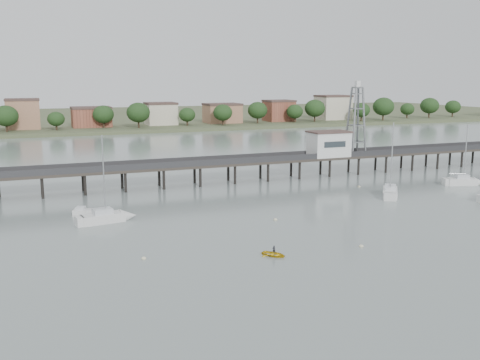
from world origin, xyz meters
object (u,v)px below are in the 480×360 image
object	(u,v)px
white_tender	(86,212)
sailboat_b	(111,217)
sailboat_e	(467,182)
yellow_dinghy	(274,256)
lattice_tower	(356,121)
pier	(215,164)
sailboat_c	(390,191)

from	to	relation	value
white_tender	sailboat_b	bearing A→B (deg)	-38.96
sailboat_e	white_tender	size ratio (longest dim) A/B	2.89
sailboat_e	yellow_dinghy	xyz separation A→B (m)	(-51.85, -24.41, -0.65)
lattice_tower	sailboat_b	distance (m)	59.04
sailboat_b	pier	bearing A→B (deg)	33.57
lattice_tower	white_tender	bearing A→B (deg)	-164.00
lattice_tower	yellow_dinghy	distance (m)	59.21
white_tender	lattice_tower	bearing A→B (deg)	34.90
sailboat_b	yellow_dinghy	bearing A→B (deg)	-65.00
pier	yellow_dinghy	world-z (taller)	pier
lattice_tower	sailboat_b	size ratio (longest dim) A/B	1.19
pier	white_tender	bearing A→B (deg)	-147.41
lattice_tower	sailboat_e	distance (m)	25.06
lattice_tower	yellow_dinghy	world-z (taller)	lattice_tower
lattice_tower	sailboat_c	world-z (taller)	lattice_tower
lattice_tower	sailboat_b	world-z (taller)	lattice_tower
white_tender	yellow_dinghy	distance (m)	32.38
white_tender	sailboat_e	bearing A→B (deg)	16.94
sailboat_c	yellow_dinghy	size ratio (longest dim) A/B	4.60
sailboat_e	yellow_dinghy	bearing A→B (deg)	-135.63
pier	sailboat_b	world-z (taller)	sailboat_b
sailboat_e	white_tender	bearing A→B (deg)	-162.80
lattice_tower	sailboat_e	bearing A→B (deg)	-55.53
sailboat_b	yellow_dinghy	distance (m)	26.73
sailboat_b	sailboat_e	distance (m)	67.05
pier	lattice_tower	bearing A→B (deg)	0.00
sailboat_b	white_tender	distance (m)	5.66
lattice_tower	sailboat_b	bearing A→B (deg)	-158.63
lattice_tower	white_tender	size ratio (longest dim) A/B	3.70
sailboat_e	white_tender	xyz separation A→B (m)	(-70.02, 2.40, -0.18)
sailboat_e	lattice_tower	bearing A→B (deg)	143.63
white_tender	pier	bearing A→B (deg)	51.49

